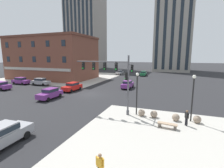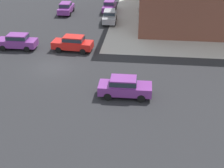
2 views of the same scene
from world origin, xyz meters
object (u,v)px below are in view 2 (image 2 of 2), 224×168
car_main_northbound_near (66,8)px  car_cross_westbound (17,41)px  car_parked_curb (73,43)px  car_main_southbound_far (110,16)px  car_cross_eastbound (124,86)px  car_main_mid (109,6)px

car_main_northbound_near → car_cross_westbound: (14.39, -2.08, 0.00)m
car_parked_curb → car_main_southbound_far: bearing=165.4°
car_main_southbound_far → car_cross_eastbound: 20.38m
car_main_northbound_near → car_cross_eastbound: bearing=24.2°
car_main_southbound_far → car_main_mid: size_ratio=1.02×
car_cross_westbound → car_main_southbound_far: bearing=139.9°
car_cross_westbound → car_parked_curb: same height
car_main_southbound_far → car_cross_eastbound: same height
car_main_southbound_far → car_cross_eastbound: size_ratio=1.02×
car_main_southbound_far → car_main_mid: same height
car_main_northbound_near → car_parked_curb: (14.29, 4.21, 0.00)m
car_cross_eastbound → car_cross_westbound: bearing=-126.2°
car_cross_eastbound → car_main_mid: 25.89m
car_parked_curb → car_main_mid: bearing=172.5°
car_main_northbound_near → car_cross_westbound: bearing=-8.2°
car_main_mid → car_main_northbound_near: bearing=-73.6°
car_main_southbound_far → car_main_mid: 5.52m
car_cross_westbound → car_main_northbound_near: bearing=171.8°
car_main_southbound_far → car_main_northbound_near: bearing=-117.3°
car_parked_curb → car_main_mid: same height
car_cross_westbound → car_parked_curb: 6.29m
car_main_northbound_near → car_cross_eastbound: 25.94m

